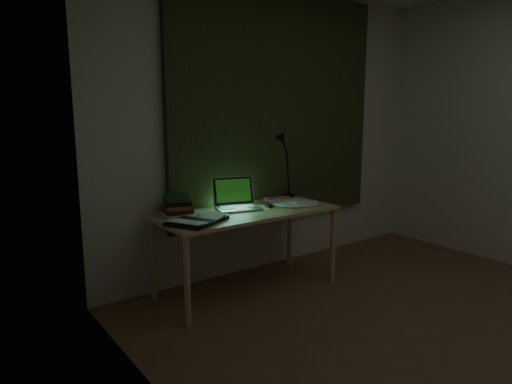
% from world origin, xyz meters
% --- Properties ---
extents(floor, '(3.50, 4.00, 0.00)m').
position_xyz_m(floor, '(0.00, 0.00, 0.00)').
color(floor, brown).
rests_on(floor, ground).
extents(wall_back, '(3.50, 0.00, 2.50)m').
position_xyz_m(wall_back, '(0.00, 2.00, 1.25)').
color(wall_back, silver).
rests_on(wall_back, ground).
extents(wall_left, '(0.00, 4.00, 2.50)m').
position_xyz_m(wall_left, '(-1.75, 0.00, 1.25)').
color(wall_left, silver).
rests_on(wall_left, ground).
extents(curtain, '(2.20, 0.06, 2.00)m').
position_xyz_m(curtain, '(0.00, 1.96, 1.45)').
color(curtain, '#272F17').
rests_on(curtain, wall_back).
extents(desk, '(1.43, 0.63, 0.65)m').
position_xyz_m(desk, '(-0.60, 1.61, 0.33)').
color(desk, tan).
rests_on(desk, floor).
extents(laptop, '(0.43, 0.46, 0.24)m').
position_xyz_m(laptop, '(-0.63, 1.68, 0.78)').
color(laptop, '#B2B2B7').
rests_on(laptop, desk).
extents(open_textbook, '(0.49, 0.44, 0.03)m').
position_xyz_m(open_textbook, '(-1.09, 1.51, 0.67)').
color(open_textbook, white).
rests_on(open_textbook, desk).
extents(book_stack, '(0.24, 0.27, 0.15)m').
position_xyz_m(book_stack, '(-1.11, 1.78, 0.73)').
color(book_stack, white).
rests_on(book_stack, desk).
extents(loose_papers, '(0.32, 0.34, 0.02)m').
position_xyz_m(loose_papers, '(-0.13, 1.60, 0.66)').
color(loose_papers, white).
rests_on(loose_papers, desk).
extents(mouse, '(0.07, 0.10, 0.03)m').
position_xyz_m(mouse, '(-0.39, 1.60, 0.67)').
color(mouse, black).
rests_on(mouse, desk).
extents(sticky_yellow, '(0.09, 0.09, 0.02)m').
position_xyz_m(sticky_yellow, '(-0.05, 1.80, 0.66)').
color(sticky_yellow, gold).
rests_on(sticky_yellow, desk).
extents(sticky_pink, '(0.08, 0.08, 0.02)m').
position_xyz_m(sticky_pink, '(-0.19, 1.84, 0.66)').
color(sticky_pink, pink).
rests_on(sticky_pink, desk).
extents(desk_lamp, '(0.40, 0.33, 0.56)m').
position_xyz_m(desk_lamp, '(0.05, 1.86, 0.94)').
color(desk_lamp, black).
rests_on(desk_lamp, desk).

